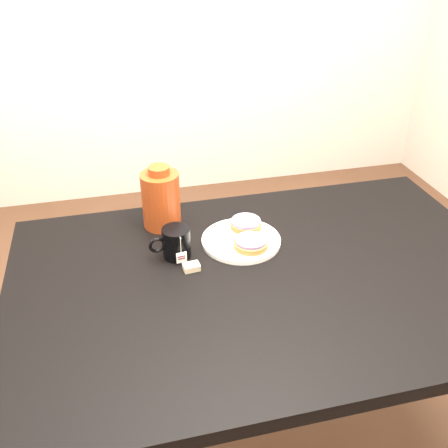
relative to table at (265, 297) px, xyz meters
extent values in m
plane|color=brown|center=(0.00, 0.00, -0.67)|extent=(4.00, 4.00, 0.00)
cube|color=black|center=(0.00, 0.00, 0.06)|extent=(1.40, 0.90, 0.04)
cylinder|color=black|center=(-0.64, 0.39, -0.31)|extent=(0.06, 0.06, 0.71)
cylinder|color=black|center=(0.64, 0.39, -0.31)|extent=(0.06, 0.06, 0.71)
cylinder|color=white|center=(-0.03, 0.17, 0.09)|extent=(0.24, 0.24, 0.01)
torus|color=white|center=(-0.03, 0.17, 0.10)|extent=(0.23, 0.23, 0.01)
cylinder|color=brown|center=(0.00, 0.22, 0.11)|extent=(0.11, 0.11, 0.02)
cylinder|color=#8F78A2|center=(0.00, 0.22, 0.12)|extent=(0.10, 0.10, 0.01)
cylinder|color=brown|center=(-0.01, 0.12, 0.11)|extent=(0.13, 0.13, 0.02)
cylinder|color=#8F78A2|center=(-0.01, 0.12, 0.12)|extent=(0.12, 0.12, 0.01)
cylinder|color=black|center=(-0.22, 0.14, 0.13)|extent=(0.09, 0.09, 0.09)
cylinder|color=black|center=(-0.22, 0.14, 0.17)|extent=(0.07, 0.07, 0.00)
torus|color=black|center=(-0.28, 0.14, 0.13)|extent=(0.05, 0.02, 0.05)
cylinder|color=beige|center=(-0.22, 0.10, 0.15)|extent=(0.00, 0.00, 0.05)
cube|color=white|center=(-0.22, 0.10, 0.11)|extent=(0.03, 0.01, 0.03)
cube|color=#C6B793|center=(-0.20, 0.07, 0.09)|extent=(0.05, 0.04, 0.02)
cylinder|color=maroon|center=(-0.24, 0.32, 0.17)|extent=(0.14, 0.14, 0.18)
cylinder|color=maroon|center=(-0.24, 0.32, 0.27)|extent=(0.07, 0.07, 0.02)
camera|label=1|loc=(-0.37, -1.04, 0.92)|focal=40.00mm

